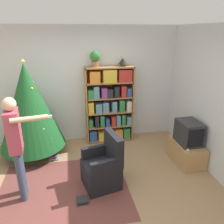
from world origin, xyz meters
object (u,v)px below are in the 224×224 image
object	(u,v)px
christmas_tree	(29,107)
armchair	(103,168)
standing_person	(16,142)
television	(189,132)
bookshelf	(110,105)
table_lamp	(123,61)
potted_plant	(95,58)

from	to	relation	value
christmas_tree	armchair	size ratio (longest dim) A/B	2.16
standing_person	christmas_tree	bearing A→B (deg)	172.30
television	armchair	bearing A→B (deg)	-167.75
bookshelf	standing_person	bearing A→B (deg)	-135.71
armchair	bookshelf	bearing A→B (deg)	153.46
table_lamp	christmas_tree	bearing A→B (deg)	-169.91
armchair	table_lamp	world-z (taller)	table_lamp
bookshelf	television	distance (m)	1.81
bookshelf	christmas_tree	world-z (taller)	christmas_tree
christmas_tree	table_lamp	xyz separation A→B (m)	(1.98, 0.35, 0.79)
television	armchair	xyz separation A→B (m)	(-1.73, -0.38, -0.32)
bookshelf	potted_plant	size ratio (longest dim) A/B	5.32
bookshelf	christmas_tree	distance (m)	1.72
bookshelf	christmas_tree	bearing A→B (deg)	-168.55
potted_plant	table_lamp	bearing A→B (deg)	-0.00
standing_person	potted_plant	bearing A→B (deg)	132.19
christmas_tree	potted_plant	xyz separation A→B (m)	(1.38, 0.35, 0.88)
television	potted_plant	size ratio (longest dim) A/B	1.55
television	potted_plant	xyz separation A→B (m)	(-1.63, 1.22, 1.30)
christmas_tree	bookshelf	bearing A→B (deg)	11.45
television	potted_plant	bearing A→B (deg)	143.09
table_lamp	television	bearing A→B (deg)	-49.97
armchair	television	bearing A→B (deg)	89.92
television	standing_person	bearing A→B (deg)	-172.05
bookshelf	potted_plant	bearing A→B (deg)	177.76
potted_plant	television	bearing A→B (deg)	-36.91
television	table_lamp	distance (m)	2.01
bookshelf	christmas_tree	xyz separation A→B (m)	(-1.68, -0.34, 0.18)
television	bookshelf	bearing A→B (deg)	137.60
armchair	table_lamp	xyz separation A→B (m)	(0.70, 1.60, 1.53)
armchair	potted_plant	world-z (taller)	potted_plant
bookshelf	standing_person	size ratio (longest dim) A/B	1.07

